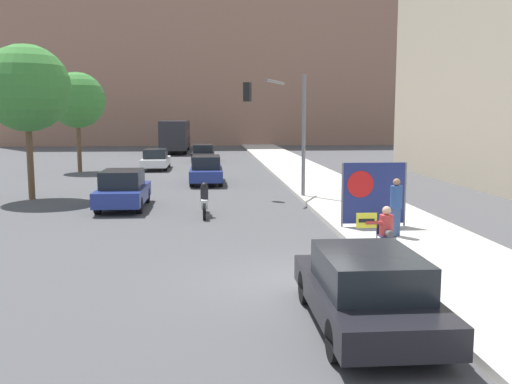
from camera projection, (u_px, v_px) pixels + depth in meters
ground_plane at (301, 282)px, 12.61m from camera, size 160.00×160.00×0.00m
sidewalk_curb at (331, 190)px, 27.73m from camera, size 3.97×90.00×0.17m
building_backdrop_far at (209, 33)px, 74.04m from camera, size 52.00×12.00×28.72m
seated_protester at (386, 229)px, 14.22m from camera, size 0.99×0.77×1.23m
jogger_on_sidewalk at (396, 207)px, 16.52m from camera, size 0.34×0.34×1.68m
protest_banner at (373, 193)px, 17.91m from camera, size 2.08×0.06×2.03m
traffic_light_pole at (281, 114)px, 24.95m from camera, size 2.67×2.43×5.25m
parked_car_curbside at (366, 289)px, 9.78m from camera, size 1.84×4.32×1.36m
car_on_road_nearest at (123, 190)px, 22.55m from camera, size 1.76×4.19×1.53m
car_on_road_midblock at (206, 170)px, 30.86m from camera, size 1.71×4.70×1.52m
car_on_road_distant at (156, 159)px, 39.11m from camera, size 1.71×4.70×1.41m
car_on_road_far_lane at (203, 153)px, 45.51m from camera, size 1.77×4.74×1.40m
city_bus_on_road at (176, 134)px, 57.57m from camera, size 2.49×11.42×3.17m
motorcycle_on_road at (204, 202)px, 20.84m from camera, size 0.28×2.21×1.25m
street_tree_near_curb at (26, 88)px, 24.58m from camera, size 3.76×3.76×6.72m
street_tree_midblock at (77, 100)px, 36.96m from camera, size 3.61×3.61×6.47m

